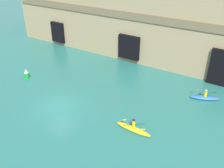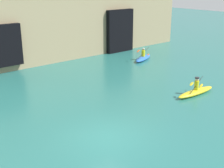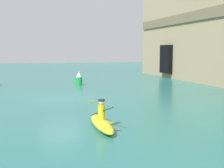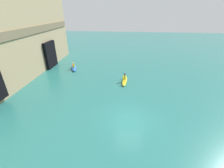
# 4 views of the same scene
# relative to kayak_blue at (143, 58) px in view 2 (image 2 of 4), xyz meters

# --- Properties ---
(ground_plane) EXTENTS (120.00, 120.00, 0.00)m
(ground_plane) POSITION_rel_kayak_blue_xyz_m (-12.21, -9.50, -0.22)
(ground_plane) COLOR #28706B
(kayak_blue) EXTENTS (3.12, 1.89, 1.15)m
(kayak_blue) POSITION_rel_kayak_blue_xyz_m (0.00, 0.00, 0.00)
(kayak_blue) COLOR blue
(kayak_blue) RESTS_ON ground
(kayak_yellow) EXTENTS (3.43, 0.78, 1.19)m
(kayak_yellow) POSITION_rel_kayak_blue_xyz_m (-4.03, -8.75, 0.00)
(kayak_yellow) COLOR yellow
(kayak_yellow) RESTS_ON ground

